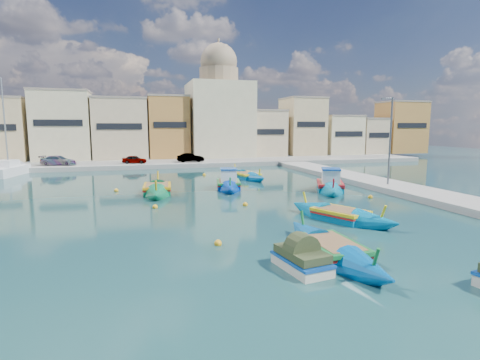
{
  "coord_description": "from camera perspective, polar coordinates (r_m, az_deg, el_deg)",
  "views": [
    {
      "loc": [
        -3.84,
        -21.69,
        5.51
      ],
      "look_at": [
        4.0,
        6.0,
        1.4
      ],
      "focal_mm": 28.0,
      "sensor_mm": 36.0,
      "label": 1
    }
  ],
  "objects": [
    {
      "name": "mooring_buoys",
      "position": [
        28.91,
        -3.64,
        -2.71
      ],
      "size": [
        19.51,
        25.42,
        0.36
      ],
      "color": "#FEB01A",
      "rests_on": "ground"
    },
    {
      "name": "luzzu_turquoise_cabin",
      "position": [
        33.69,
        13.55,
        -0.88
      ],
      "size": [
        5.88,
        9.45,
        3.04
      ],
      "color": "#007DA3",
      "rests_on": "ground"
    },
    {
      "name": "north_townhouses",
      "position": [
        61.95,
        -6.09,
        7.61
      ],
      "size": [
        83.2,
        7.87,
        10.19
      ],
      "color": "#C5AF89",
      "rests_on": "ground"
    },
    {
      "name": "parked_cars",
      "position": [
        52.41,
        -18.24,
        3.01
      ],
      "size": [
        21.12,
        2.74,
        1.25
      ],
      "color": "#4C1919",
      "rests_on": "north_quay"
    },
    {
      "name": "ground",
      "position": [
        22.7,
        -5.63,
        -5.96
      ],
      "size": [
        160.0,
        160.0,
        0.0
      ],
      "primitive_type": "plane",
      "color": "#113035",
      "rests_on": "ground"
    },
    {
      "name": "north_quay",
      "position": [
        54.08,
        -11.67,
        2.43
      ],
      "size": [
        80.0,
        8.0,
        0.6
      ],
      "primitive_type": "cube",
      "color": "gray",
      "rests_on": "ground"
    },
    {
      "name": "luzzu_blue_cabin",
      "position": [
        33.64,
        -1.78,
        -0.7
      ],
      "size": [
        3.46,
        8.25,
        2.84
      ],
      "color": "#00309E",
      "rests_on": "ground"
    },
    {
      "name": "luzzu_green",
      "position": [
        31.87,
        -12.48,
        -1.51
      ],
      "size": [
        2.81,
        8.44,
        2.61
      ],
      "color": "#0A7245",
      "rests_on": "ground"
    },
    {
      "name": "luzzu_blue_south",
      "position": [
        16.74,
        13.87,
        -10.44
      ],
      "size": [
        1.99,
        8.25,
        2.38
      ],
      "color": "#0056A0",
      "rests_on": "ground"
    },
    {
      "name": "luzzu_cyan_mid",
      "position": [
        39.99,
        1.0,
        0.56
      ],
      "size": [
        3.23,
        8.09,
        2.33
      ],
      "color": "#005B96",
      "rests_on": "ground"
    },
    {
      "name": "east_quay",
      "position": [
        31.22,
        28.96,
        -2.6
      ],
      "size": [
        4.0,
        70.0,
        0.5
      ],
      "primitive_type": "cube",
      "color": "gray",
      "rests_on": "ground"
    },
    {
      "name": "yacht_north",
      "position": [
        51.52,
        -31.01,
        1.35
      ],
      "size": [
        4.26,
        9.16,
        11.8
      ],
      "color": "white",
      "rests_on": "ground"
    },
    {
      "name": "quay_street_lamp",
      "position": [
        34.94,
        21.84,
        5.62
      ],
      "size": [
        1.18,
        0.16,
        8.0
      ],
      "color": "#595B60",
      "rests_on": "ground"
    },
    {
      "name": "church_block",
      "position": [
        63.29,
        -3.21,
        10.74
      ],
      "size": [
        10.0,
        10.0,
        19.1
      ],
      "color": "beige",
      "rests_on": "ground"
    },
    {
      "name": "tender_near",
      "position": [
        15.02,
        9.37,
        -11.93
      ],
      "size": [
        1.75,
        2.73,
        1.25
      ],
      "color": "beige",
      "rests_on": "ground"
    },
    {
      "name": "luzzu_cyan_south",
      "position": [
        23.06,
        15.02,
        -5.34
      ],
      "size": [
        4.93,
        7.61,
        2.34
      ],
      "color": "#006EA0",
      "rests_on": "ground"
    }
  ]
}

